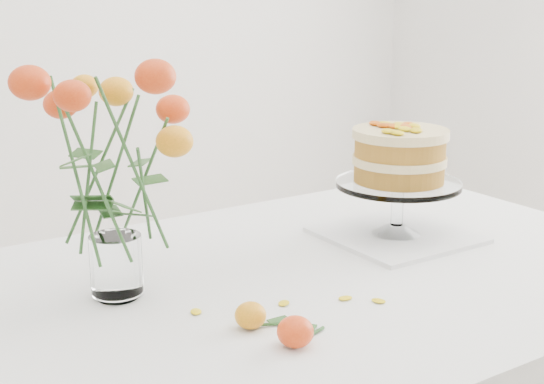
# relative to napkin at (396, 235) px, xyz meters

# --- Properties ---
(table) EXTENTS (1.43, 0.93, 0.76)m
(table) POSITION_rel_napkin_xyz_m (-0.28, -0.07, -0.09)
(table) COLOR tan
(table) RESTS_ON ground
(napkin) EXTENTS (0.29, 0.29, 0.01)m
(napkin) POSITION_rel_napkin_xyz_m (0.00, 0.00, 0.00)
(napkin) COLOR white
(napkin) RESTS_ON table
(cake_stand) EXTENTS (0.26, 0.26, 0.24)m
(cake_stand) POSITION_rel_napkin_xyz_m (0.00, 0.00, 0.16)
(cake_stand) COLOR white
(cake_stand) RESTS_ON napkin
(rose_vase) EXTENTS (0.32, 0.32, 0.45)m
(rose_vase) POSITION_rel_napkin_xyz_m (-0.62, 0.02, 0.26)
(rose_vase) COLOR white
(rose_vase) RESTS_ON table
(loose_rose_near) EXTENTS (0.09, 0.05, 0.04)m
(loose_rose_near) POSITION_rel_napkin_xyz_m (-0.50, -0.21, 0.02)
(loose_rose_near) COLOR orange
(loose_rose_near) RESTS_ON table
(loose_rose_far) EXTENTS (0.10, 0.06, 0.05)m
(loose_rose_far) POSITION_rel_napkin_xyz_m (-0.47, -0.30, 0.02)
(loose_rose_far) COLOR red
(loose_rose_far) RESTS_ON table
(stray_petal_a) EXTENTS (0.03, 0.02, 0.00)m
(stray_petal_a) POSITION_rel_napkin_xyz_m (-0.40, -0.17, -0.00)
(stray_petal_a) COLOR yellow
(stray_petal_a) RESTS_ON table
(stray_petal_b) EXTENTS (0.03, 0.02, 0.00)m
(stray_petal_b) POSITION_rel_napkin_xyz_m (-0.30, -0.21, -0.00)
(stray_petal_b) COLOR yellow
(stray_petal_b) RESTS_ON table
(stray_petal_c) EXTENTS (0.03, 0.02, 0.00)m
(stray_petal_c) POSITION_rel_napkin_xyz_m (-0.26, -0.25, -0.00)
(stray_petal_c) COLOR yellow
(stray_petal_c) RESTS_ON table
(stray_petal_d) EXTENTS (0.03, 0.02, 0.00)m
(stray_petal_d) POSITION_rel_napkin_xyz_m (-0.54, -0.12, -0.00)
(stray_petal_d) COLOR yellow
(stray_petal_d) RESTS_ON table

